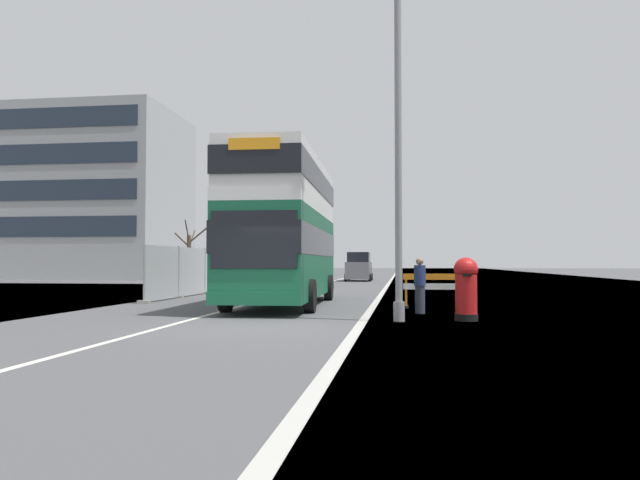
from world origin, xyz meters
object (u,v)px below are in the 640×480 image
at_px(red_pillar_postbox, 466,286).
at_px(car_receding_mid, 359,268).
at_px(car_oncoming_near, 300,270).
at_px(pedestrian_at_kerb, 420,286).
at_px(roadworks_barrier, 432,286).
at_px(double_decker_bus, 285,229).
at_px(lamppost_foreground, 398,147).

xyz_separation_m(red_pillar_postbox, car_receding_mid, (-5.13, 32.68, 0.18)).
bearing_deg(red_pillar_postbox, car_oncoming_near, 109.63).
relative_size(red_pillar_postbox, pedestrian_at_kerb, 1.00).
xyz_separation_m(roadworks_barrier, pedestrian_at_kerb, (-0.46, -2.17, 0.10)).
height_order(roadworks_barrier, pedestrian_at_kerb, pedestrian_at_kerb).
height_order(double_decker_bus, red_pillar_postbox, double_decker_bus).
xyz_separation_m(car_receding_mid, pedestrian_at_kerb, (4.01, -30.65, -0.25)).
bearing_deg(car_receding_mid, car_oncoming_near, -109.24).
height_order(double_decker_bus, roadworks_barrier, double_decker_bus).
xyz_separation_m(double_decker_bus, red_pillar_postbox, (5.73, -4.98, -1.78)).
height_order(roadworks_barrier, car_oncoming_near, car_oncoming_near).
bearing_deg(car_receding_mid, double_decker_bus, -91.24).
relative_size(roadworks_barrier, pedestrian_at_kerb, 1.16).
relative_size(lamppost_foreground, car_receding_mid, 2.06).
bearing_deg(lamppost_foreground, car_oncoming_near, 105.56).
height_order(red_pillar_postbox, car_oncoming_near, car_oncoming_near).
distance_m(double_decker_bus, pedestrian_at_kerb, 5.78).
xyz_separation_m(car_oncoming_near, car_receding_mid, (3.23, 9.25, 0.10)).
xyz_separation_m(red_pillar_postbox, car_oncoming_near, (-8.36, 23.43, 0.07)).
bearing_deg(pedestrian_at_kerb, double_decker_bus, 147.41).
bearing_deg(double_decker_bus, car_receding_mid, 88.76).
distance_m(red_pillar_postbox, roadworks_barrier, 4.25).
xyz_separation_m(double_decker_bus, car_receding_mid, (0.60, 27.70, -1.60)).
relative_size(double_decker_bus, roadworks_barrier, 5.50).
height_order(red_pillar_postbox, car_receding_mid, car_receding_mid).
distance_m(lamppost_foreground, roadworks_barrier, 6.05).
distance_m(red_pillar_postbox, pedestrian_at_kerb, 2.32).
distance_m(car_oncoming_near, car_receding_mid, 9.80).
bearing_deg(red_pillar_postbox, double_decker_bus, 139.04).
relative_size(roadworks_barrier, car_oncoming_near, 0.50).
height_order(lamppost_foreground, pedestrian_at_kerb, lamppost_foreground).
distance_m(lamppost_foreground, pedestrian_at_kerb, 4.44).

